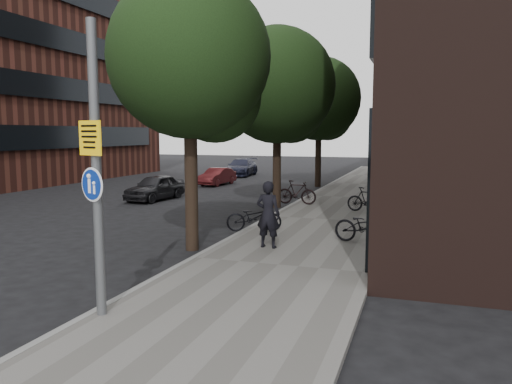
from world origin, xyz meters
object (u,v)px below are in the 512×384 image
at_px(signpost, 96,170).
at_px(parked_bike_facade_near, 366,226).
at_px(pedestrian, 268,214).
at_px(parked_car_near, 155,187).

bearing_deg(signpost, parked_bike_facade_near, 81.41).
xyz_separation_m(signpost, parked_bike_facade_near, (3.77, 7.15, -2.03)).
relative_size(pedestrian, parked_bike_facade_near, 0.97).
bearing_deg(pedestrian, signpost, 80.84).
bearing_deg(parked_car_near, parked_bike_facade_near, -27.03).
bearing_deg(pedestrian, parked_car_near, -42.26).
height_order(signpost, pedestrian, signpost).
height_order(pedestrian, parked_car_near, pedestrian).
height_order(parked_bike_facade_near, parked_car_near, parked_car_near).
distance_m(pedestrian, parked_car_near, 11.95).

